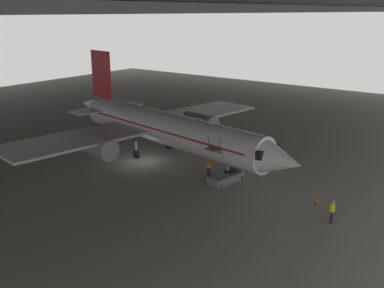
% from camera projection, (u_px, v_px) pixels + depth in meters
% --- Properties ---
extents(ground_plane, '(110.00, 110.00, 0.00)m').
position_uv_depth(ground_plane, '(144.00, 161.00, 45.52)').
color(ground_plane, gray).
extents(hangar_structure, '(121.00, 99.00, 16.68)m').
position_uv_depth(hangar_structure, '(46.00, 0.00, 48.64)').
color(hangar_structure, '#4C4F54').
rests_on(hangar_structure, ground_plane).
extents(airplane_main, '(31.90, 32.70, 10.42)m').
position_uv_depth(airplane_main, '(164.00, 128.00, 45.86)').
color(airplane_main, white).
rests_on(airplane_main, ground_plane).
extents(boarding_stairs, '(4.16, 2.06, 4.44)m').
position_uv_depth(boarding_stairs, '(225.00, 174.00, 39.98)').
color(boarding_stairs, slate).
rests_on(boarding_stairs, ground_plane).
extents(crew_worker_near_nose, '(0.54, 0.28, 1.77)m').
position_uv_depth(crew_worker_near_nose, '(332.00, 210.00, 32.09)').
color(crew_worker_near_nose, '#232838').
rests_on(crew_worker_near_nose, ground_plane).
extents(crew_worker_by_stairs, '(0.32, 0.53, 1.57)m').
position_uv_depth(crew_worker_by_stairs, '(209.00, 167.00, 41.31)').
color(crew_worker_by_stairs, '#232838').
rests_on(crew_worker_by_stairs, ground_plane).
extents(traffic_cone_orange, '(0.36, 0.36, 0.60)m').
position_uv_depth(traffic_cone_orange, '(318.00, 201.00, 35.47)').
color(traffic_cone_orange, black).
rests_on(traffic_cone_orange, ground_plane).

